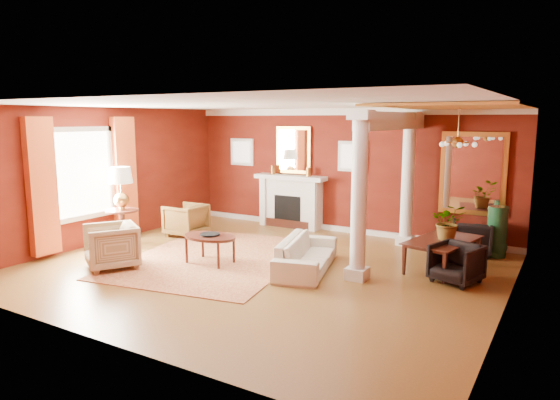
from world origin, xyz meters
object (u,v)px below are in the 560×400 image
Objects in this scene: armchair_stripe at (111,244)px; side_table at (121,192)px; armchair_leopard at (186,218)px; dining_table at (444,246)px; coffee_table at (210,238)px; sofa at (306,249)px.

armchair_stripe is 0.53× the size of side_table.
armchair_leopard is 5.70m from dining_table.
armchair_leopard is 0.92× the size of armchair_stripe.
coffee_table is at bearing -2.12° from side_table.
coffee_table is at bearing 126.58° from dining_table.
sofa is 2.44× the size of armchair_leopard.
dining_table reaches higher than coffee_table.
sofa is at bearing 132.03° from dining_table.
armchair_leopard is (-3.60, 0.92, 0.02)m from sofa.
side_table is at bearing 177.88° from coffee_table.
armchair_stripe is (0.54, -2.60, 0.03)m from armchair_leopard.
sofa is 4.22m from side_table.
armchair_stripe is 5.93m from dining_table.
armchair_leopard reaches higher than sofa.
armchair_leopard is 2.39m from coffee_table.
dining_table is (6.22, 1.71, -0.71)m from side_table.
coffee_table is 0.63× the size of side_table.
side_table is 6.49m from dining_table.
armchair_leopard is 0.77× the size of coffee_table.
sofa is 3.50m from armchair_stripe.
armchair_leopard is 1.65m from side_table.
coffee_table is at bearing 92.62° from sofa.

